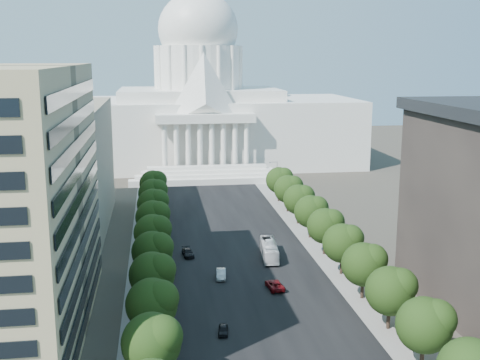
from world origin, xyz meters
name	(u,v)px	position (x,y,z in m)	size (l,w,h in m)	color
road_asphalt	(230,233)	(0.00, 90.00, 0.00)	(30.00, 260.00, 0.01)	black
sidewalk_left	(149,236)	(-19.00, 90.00, 0.00)	(8.00, 260.00, 0.02)	gray
sidewalk_right	(308,230)	(19.00, 90.00, 0.00)	(8.00, 260.00, 0.02)	gray
capitol	(199,112)	(0.00, 184.89, 20.01)	(120.00, 56.00, 73.00)	white
office_block_left_far	(24,169)	(-48.00, 100.00, 15.00)	(38.00, 52.00, 30.00)	gray
tree_l_b	(154,341)	(-17.66, 23.81, 6.45)	(7.79, 7.60, 9.97)	#33261C
tree_l_c	(154,303)	(-17.66, 35.81, 6.45)	(7.79, 7.60, 9.97)	#33261C
tree_l_d	(154,273)	(-17.66, 47.81, 6.45)	(7.79, 7.60, 9.97)	#33261C
tree_l_e	(154,250)	(-17.66, 59.81, 6.45)	(7.79, 7.60, 9.97)	#33261C
tree_l_f	(154,232)	(-17.66, 71.81, 6.45)	(7.79, 7.60, 9.97)	#33261C
tree_l_g	(154,216)	(-17.66, 83.81, 6.45)	(7.79, 7.60, 9.97)	#33261C
tree_l_h	(154,203)	(-17.66, 95.81, 6.45)	(7.79, 7.60, 9.97)	#33261C
tree_l_i	(154,192)	(-17.66, 107.81, 6.45)	(7.79, 7.60, 9.97)	#33261C
tree_l_j	(154,183)	(-17.66, 119.81, 6.45)	(7.79, 7.60, 9.97)	#33261C
tree_r_b	(427,324)	(18.34, 23.81, 6.45)	(7.79, 7.60, 9.97)	#33261C
tree_r_c	(393,289)	(18.34, 35.81, 6.45)	(7.79, 7.60, 9.97)	#33261C
tree_r_d	(366,263)	(18.34, 47.81, 6.45)	(7.79, 7.60, 9.97)	#33261C
tree_r_e	(344,242)	(18.34, 59.81, 6.45)	(7.79, 7.60, 9.97)	#33261C
tree_r_f	(327,225)	(18.34, 71.81, 6.45)	(7.79, 7.60, 9.97)	#33261C
tree_r_g	(312,211)	(18.34, 83.81, 6.45)	(7.79, 7.60, 9.97)	#33261C
tree_r_h	(300,199)	(18.34, 95.81, 6.45)	(7.79, 7.60, 9.97)	#33261C
tree_r_i	(289,188)	(18.34, 107.81, 6.45)	(7.79, 7.60, 9.97)	#33261C
tree_r_j	(280,179)	(18.34, 119.81, 6.45)	(7.79, 7.60, 9.97)	#33261C
streetlight_b	(404,295)	(19.90, 35.00, 5.82)	(2.61, 0.44, 9.00)	gray
streetlight_c	(352,245)	(19.90, 60.00, 5.82)	(2.61, 0.44, 9.00)	gray
streetlight_d	(317,212)	(19.90, 85.00, 5.82)	(2.61, 0.44, 9.00)	gray
streetlight_e	(293,189)	(19.90, 110.00, 5.82)	(2.61, 0.44, 9.00)	gray
streetlight_f	(275,171)	(19.90, 135.00, 5.82)	(2.61, 0.44, 9.00)	gray
car_dark_a	(223,330)	(-7.44, 37.66, 0.64)	(1.50, 3.73, 1.27)	black
car_silver	(221,274)	(-5.24, 60.90, 0.82)	(1.74, 4.99, 1.65)	#A2A5AA
car_red	(275,285)	(3.75, 54.13, 0.78)	(2.57, 5.58, 1.55)	#650B0F
car_dark_b	(188,253)	(-10.79, 74.44, 0.74)	(2.07, 5.09, 1.48)	black
city_bus	(269,250)	(5.97, 71.14, 1.71)	(2.88, 12.31, 3.43)	silver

